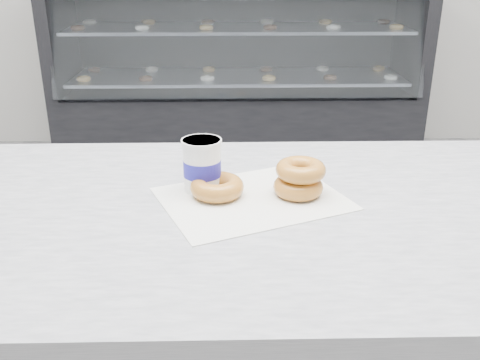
# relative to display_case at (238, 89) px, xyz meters

# --- Properties ---
(display_case) EXTENTS (2.40, 0.74, 1.25)m
(display_case) POSITION_rel_display_case_xyz_m (0.00, 0.00, 0.00)
(display_case) COLOR black
(display_case) RESTS_ON ground
(wax_paper) EXTENTS (0.41, 0.37, 0.00)m
(wax_paper) POSITION_rel_display_case_xyz_m (-0.02, -2.69, 0.41)
(wax_paper) COLOR silver
(wax_paper) RESTS_ON counter
(donut_single) EXTENTS (0.13, 0.13, 0.04)m
(donut_single) POSITION_rel_display_case_xyz_m (-0.09, -2.67, 0.43)
(donut_single) COLOR #B98F32
(donut_single) RESTS_ON wax_paper
(donut_stack) EXTENTS (0.14, 0.14, 0.07)m
(donut_stack) POSITION_rel_display_case_xyz_m (0.07, -2.67, 0.44)
(donut_stack) COLOR #B98F32
(donut_stack) RESTS_ON wax_paper
(coffee_cup) EXTENTS (0.10, 0.10, 0.11)m
(coffee_cup) POSITION_rel_display_case_xyz_m (-0.12, -2.64, 0.46)
(coffee_cup) COLOR white
(coffee_cup) RESTS_ON counter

